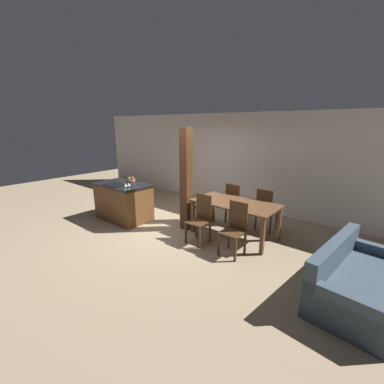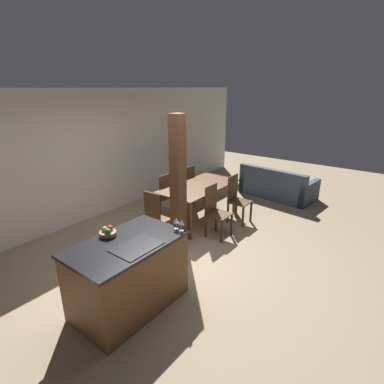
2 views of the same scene
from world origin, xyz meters
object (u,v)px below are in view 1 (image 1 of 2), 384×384
Objects in this scene: wine_glass_near at (125,185)px; couch at (358,283)px; dining_table at (235,207)px; dining_chair_far_right at (266,210)px; kitchen_island at (123,201)px; dining_chair_far_left at (234,203)px; dining_chair_head_end at (189,202)px; dining_chair_near_right at (235,228)px; wine_glass_middle at (129,184)px; fruit_bowl at (131,180)px; dining_chair_near_left at (200,218)px; timber_post at (186,180)px.

wine_glass_near is 0.08× the size of couch.
dining_table is 0.81m from dining_chair_far_right.
dining_chair_far_left reaches higher than kitchen_island.
dining_chair_far_right is 2.49m from couch.
dining_chair_near_right is at bearing -112.03° from dining_chair_head_end.
dining_chair_far_right is (0.00, 1.37, 0.00)m from dining_chair_near_right.
wine_glass_near is at bearing -90.00° from wine_glass_middle.
fruit_bowl is 5.24m from couch.
dining_chair_near_left is (2.33, 0.21, 0.05)m from kitchen_island.
couch is (2.82, -1.45, -0.25)m from dining_chair_far_left.
kitchen_island is 3.15m from dining_chair_near_right.
dining_chair_near_right is 0.43× the size of timber_post.
dining_chair_head_end is (0.82, 1.25, -0.55)m from wine_glass_near.
fruit_bowl is at bearing 139.22° from wine_glass_middle.
kitchen_island is 2.34m from dining_chair_near_left.
dining_chair_far_right is 1.00× the size of dining_chair_head_end.
kitchen_island is 1.43× the size of dining_chair_near_right.
timber_post is at bearing 18.41° from kitchen_island.
dining_table is 1.81× the size of dining_chair_head_end.
kitchen_island is at bearing 34.04° from dining_chair_far_left.
dining_chair_far_right is at bearing 59.29° from dining_table.
dining_chair_head_end is (0.82, 1.16, -0.55)m from wine_glass_middle.
wine_glass_middle is 4.61m from couch.
dining_table is (2.76, 0.59, -0.32)m from fruit_bowl.
dining_chair_far_left is 0.52× the size of couch.
wine_glass_middle is at bearing -23.02° from kitchen_island.
wine_glass_near is 0.07× the size of timber_post.
dining_table is at bearing 12.03° from fruit_bowl.
dining_chair_far_right is (2.51, 1.93, -0.55)m from wine_glass_near.
dining_table is at bearing 120.71° from dining_chair_near_right.
fruit_bowl is at bearing 94.07° from couch.
wine_glass_middle reaches higher than fruit_bowl.
fruit_bowl is 0.21× the size of dining_chair_far_left.
dining_table is at bearing 59.29° from dining_chair_near_left.
dining_chair_head_end is (1.48, 0.59, -0.47)m from fruit_bowl.
fruit_bowl is at bearing -167.97° from dining_table.
wine_glass_middle is at bearing -169.20° from dining_chair_near_right.
fruit_bowl is 0.88m from wine_glass_middle.
wine_glass_middle reaches higher than dining_chair_far_left.
wine_glass_near is at bearing 102.14° from couch.
dining_chair_near_left is at bearing 18.49° from wine_glass_near.
dining_chair_near_left is 0.43× the size of timber_post.
dining_chair_far_right is (3.17, 1.27, -0.47)m from fruit_bowl.
kitchen_island is 6.73× the size of fruit_bowl.
dining_chair_near_left is at bearing -127.92° from dining_chair_head_end.
dining_chair_head_end is (-1.69, -0.68, 0.00)m from dining_chair_far_right.
dining_chair_near_right is 1.37m from dining_chair_far_right.
dining_chair_near_right is 1.00× the size of dining_chair_far_right.
couch is at bearing -1.93° from fruit_bowl.
dining_chair_far_right is at bearing -180.00° from dining_chair_far_left.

